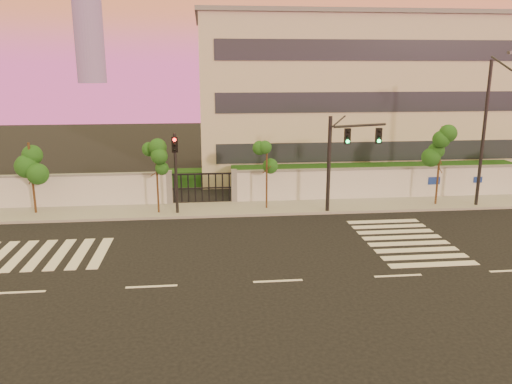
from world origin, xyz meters
TOP-DOWN VIEW (x-y plane):
  - ground at (0.00, 0.00)m, footprint 120.00×120.00m
  - sidewalk at (0.00, 10.50)m, footprint 60.00×3.00m
  - perimeter_wall at (0.10, 12.00)m, footprint 60.00×0.36m
  - hedge_row at (1.17, 14.74)m, footprint 41.00×4.25m
  - institutional_building at (9.00, 21.99)m, footprint 24.40×12.40m
  - road_markings at (-1.58, 3.76)m, footprint 57.00×7.62m
  - street_tree_b at (-12.61, 10.69)m, footprint 1.63×1.30m
  - street_tree_c at (-5.51, 10.01)m, footprint 1.40×1.11m
  - street_tree_d at (0.85, 10.29)m, footprint 1.35×1.08m
  - street_tree_e at (11.38, 10.10)m, footprint 1.54×1.22m
  - traffic_signal_main at (5.03, 9.27)m, footprint 3.53×1.20m
  - traffic_signal_secondary at (-4.45, 9.79)m, footprint 0.37×0.35m
  - streetlight_east at (13.75, 9.45)m, footprint 0.55×2.21m

SIDE VIEW (x-z plane):
  - ground at x=0.00m, z-range 0.00..0.00m
  - road_markings at x=-1.58m, z-range 0.00..0.02m
  - sidewalk at x=0.00m, z-range 0.00..0.15m
  - hedge_row at x=1.17m, z-range -0.08..1.72m
  - perimeter_wall at x=0.10m, z-range -0.03..2.17m
  - street_tree_d at x=0.85m, z-range 0.95..4.98m
  - traffic_signal_secondary at x=-4.45m, z-range 0.64..5.42m
  - street_tree_c at x=-5.51m, z-range 0.99..5.19m
  - street_tree_b at x=-12.61m, z-range 1.01..5.25m
  - traffic_signal_main at x=5.03m, z-range 0.75..6.44m
  - street_tree_e at x=11.38m, z-range 1.17..6.10m
  - streetlight_east at x=13.75m, z-range 0.37..9.57m
  - institutional_building at x=9.00m, z-range 0.03..12.28m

